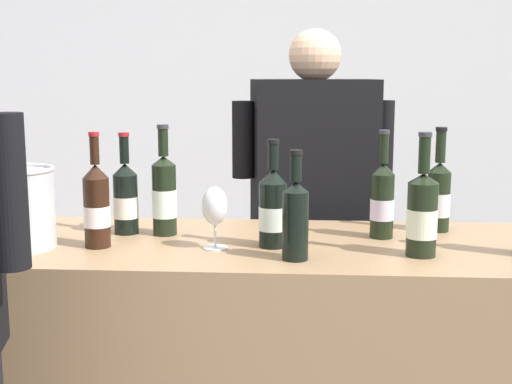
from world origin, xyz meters
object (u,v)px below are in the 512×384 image
at_px(wine_bottle_8, 382,200).
at_px(person_server, 312,259).
at_px(wine_bottle_3, 273,208).
at_px(wine_bottle_5, 97,206).
at_px(wine_bottle_2, 422,214).
at_px(wine_bottle_6, 126,198).
at_px(wine_glass, 215,208).
at_px(wine_bottle_9, 295,217).
at_px(ice_bucket, 16,207).
at_px(wine_bottle_1, 439,195).
at_px(wine_bottle_0, 164,195).

xyz_separation_m(wine_bottle_8, person_server, (-0.20, 0.51, -0.33)).
bearing_deg(wine_bottle_8, wine_bottle_3, -157.51).
distance_m(wine_bottle_8, person_server, 0.64).
bearing_deg(wine_bottle_5, wine_bottle_2, -2.32).
distance_m(wine_bottle_6, wine_glass, 0.34).
relative_size(wine_bottle_5, wine_bottle_6, 1.05).
xyz_separation_m(wine_bottle_9, ice_bucket, (-0.79, 0.07, 0.00)).
bearing_deg(person_server, wine_bottle_3, -100.83).
height_order(wine_bottle_6, person_server, person_server).
relative_size(wine_bottle_5, ice_bucket, 1.43).
distance_m(wine_bottle_1, wine_bottle_8, 0.21).
distance_m(wine_bottle_2, wine_bottle_8, 0.22).
relative_size(wine_bottle_2, wine_bottle_6, 1.08).
distance_m(wine_bottle_5, wine_bottle_6, 0.18).
xyz_separation_m(wine_bottle_1, wine_bottle_5, (-1.01, -0.27, 0.01)).
relative_size(wine_bottle_2, ice_bucket, 1.46).
bearing_deg(wine_glass, wine_bottle_9, -24.15).
bearing_deg(wine_bottle_5, person_server, 47.55).
xyz_separation_m(wine_bottle_0, person_server, (0.46, 0.52, -0.33)).
xyz_separation_m(wine_bottle_0, wine_bottle_9, (0.40, -0.26, -0.01)).
height_order(wine_bottle_8, person_server, person_server).
distance_m(wine_bottle_6, wine_bottle_8, 0.78).
distance_m(wine_bottle_0, ice_bucket, 0.43).
distance_m(wine_bottle_9, wine_glass, 0.25).
xyz_separation_m(wine_bottle_8, ice_bucket, (-1.05, -0.20, 0.00)).
height_order(wine_bottle_3, wine_bottle_5, wine_bottle_5).
height_order(wine_bottle_9, person_server, person_server).
distance_m(wine_glass, person_server, 0.80).
xyz_separation_m(wine_bottle_3, person_server, (0.12, 0.64, -0.32)).
bearing_deg(wine_bottle_0, wine_bottle_2, -15.21).
relative_size(wine_bottle_0, wine_glass, 1.90).
bearing_deg(wine_bottle_5, wine_bottle_9, -9.86).
bearing_deg(wine_bottle_0, person_server, 48.13).
bearing_deg(wine_bottle_3, wine_glass, -168.50).
xyz_separation_m(wine_bottle_6, person_server, (0.58, 0.51, -0.32)).
xyz_separation_m(wine_bottle_2, wine_bottle_9, (-0.34, -0.06, -0.00)).
height_order(wine_bottle_2, wine_bottle_6, wine_bottle_2).
distance_m(wine_bottle_3, wine_glass, 0.17).
relative_size(wine_bottle_2, person_server, 0.20).
relative_size(wine_bottle_2, wine_bottle_3, 1.09).
height_order(wine_bottle_9, wine_glass, wine_bottle_9).
relative_size(wine_bottle_9, person_server, 0.18).
distance_m(wine_bottle_1, wine_bottle_3, 0.56).
height_order(wine_bottle_0, ice_bucket, wine_bottle_0).
xyz_separation_m(wine_bottle_5, wine_bottle_8, (0.82, 0.17, -0.00)).
xyz_separation_m(wine_glass, person_server, (0.29, 0.68, -0.33)).
relative_size(ice_bucket, person_server, 0.14).
relative_size(wine_bottle_0, wine_bottle_5, 1.03).
distance_m(wine_bottle_0, wine_glass, 0.24).
xyz_separation_m(wine_bottle_3, wine_bottle_6, (-0.46, 0.14, -0.00)).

